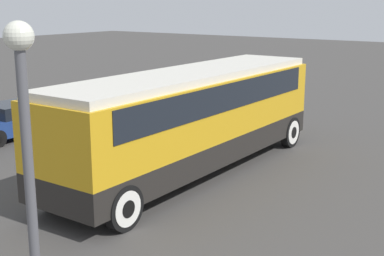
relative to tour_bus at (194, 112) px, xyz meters
The scene contains 5 objects.
ground_plane 1.95m from the tour_bus, behind, with size 120.00×120.00×0.00m, color #423F3D.
tour_bus is the anchor object (origin of this frame).
parked_car_near 8.55m from the tour_bus, 90.58° to the left, with size 4.31×1.97×1.35m.
parked_car_mid 6.77m from the tour_bus, 60.59° to the left, with size 4.25×1.91×1.34m.
lamp_post 8.93m from the tour_bus, 161.48° to the right, with size 0.44×0.44×5.00m.
Camera 1 is at (-13.13, -9.21, 5.25)m, focal length 50.00 mm.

